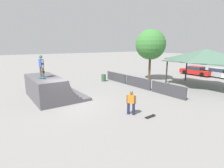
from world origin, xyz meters
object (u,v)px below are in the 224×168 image
(skateboard_on_ground, at_px, (150,116))
(parked_car_red, at_px, (196,71))
(skateboard_on_deck, at_px, (42,78))
(bystander_walking, at_px, (131,102))
(parked_car_silver, at_px, (219,73))
(skater_on_deck, at_px, (41,65))
(tree_beside_pavilion, at_px, (151,45))
(trash_bin, at_px, (104,78))

(skateboard_on_ground, relative_size, parked_car_red, 0.17)
(skateboard_on_deck, distance_m, bystander_walking, 7.09)
(parked_car_silver, bearing_deg, skater_on_deck, -92.22)
(bystander_walking, relative_size, parked_car_red, 0.33)
(skater_on_deck, distance_m, skateboard_on_ground, 9.01)
(skateboard_on_deck, relative_size, parked_car_red, 0.18)
(tree_beside_pavilion, distance_m, trash_bin, 6.97)
(skater_on_deck, distance_m, parked_car_silver, 22.35)
(parked_car_red, bearing_deg, skateboard_on_ground, -65.36)
(skater_on_deck, xyz_separation_m, bystander_walking, (6.40, 3.63, -1.96))
(skateboard_on_ground, bearing_deg, skater_on_deck, 118.81)
(tree_beside_pavilion, relative_size, trash_bin, 7.28)
(skateboard_on_ground, distance_m, trash_bin, 11.42)
(skater_on_deck, bearing_deg, bystander_walking, 21.74)
(bystander_walking, height_order, parked_car_silver, bystander_walking)
(skater_on_deck, relative_size, bystander_walking, 1.14)
(skateboard_on_deck, relative_size, trash_bin, 0.97)
(skater_on_deck, height_order, tree_beside_pavilion, tree_beside_pavilion)
(skateboard_on_deck, xyz_separation_m, parked_car_red, (0.11, 21.54, -1.26))
(skater_on_deck, relative_size, trash_bin, 2.05)
(skater_on_deck, height_order, skateboard_on_ground, skater_on_deck)
(skateboard_on_deck, height_order, parked_car_silver, skateboard_on_deck)
(skateboard_on_deck, bearing_deg, tree_beside_pavilion, 78.92)
(skater_on_deck, xyz_separation_m, skateboard_on_ground, (7.41, 4.32, -2.75))
(parked_car_red, bearing_deg, parked_car_silver, 13.72)
(bystander_walking, xyz_separation_m, trash_bin, (-9.82, 4.25, -0.42))
(tree_beside_pavilion, height_order, parked_car_silver, tree_beside_pavilion)
(skateboard_on_deck, xyz_separation_m, skateboard_on_ground, (6.95, 4.44, -1.81))
(skater_on_deck, height_order, bystander_walking, skater_on_deck)
(skater_on_deck, relative_size, parked_car_red, 0.38)
(skateboard_on_ground, xyz_separation_m, trash_bin, (-10.84, 3.57, 0.37))
(skateboard_on_deck, xyz_separation_m, parked_car_silver, (3.00, 22.10, -1.26))
(trash_bin, relative_size, parked_car_silver, 0.19)
(bystander_walking, distance_m, tree_beside_pavilion, 12.33)
(trash_bin, bearing_deg, bystander_walking, -23.41)
(trash_bin, bearing_deg, skater_on_deck, -66.51)
(skateboard_on_deck, relative_size, skateboard_on_ground, 1.05)
(parked_car_red, bearing_deg, tree_beside_pavilion, -96.45)
(skater_on_deck, distance_m, bystander_walking, 7.61)
(tree_beside_pavilion, bearing_deg, trash_bin, -117.13)
(bystander_walking, distance_m, skateboard_on_ground, 1.46)
(bystander_walking, distance_m, parked_car_silver, 18.58)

